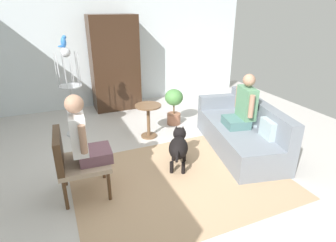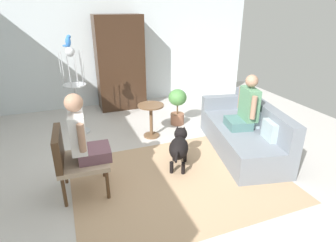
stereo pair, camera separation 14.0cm
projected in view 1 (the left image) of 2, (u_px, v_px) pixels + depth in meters
The scene contains 13 objects.
ground_plane at pixel (173, 169), 4.18m from camera, with size 8.00×8.00×0.00m, color beige.
back_wall at pixel (113, 45), 6.51m from camera, with size 6.62×0.12×2.80m, color silver.
area_rug at pixel (180, 179), 3.94m from camera, with size 2.87×2.20×0.01m, color tan.
couch at pixel (241, 132), 4.69m from camera, with size 1.23×2.10×0.81m.
armchair at pixel (73, 159), 3.43m from camera, with size 0.64×0.64×0.88m.
person_on_couch at pixel (243, 106), 4.48m from camera, with size 0.50×0.55×0.86m.
person_on_armchair at pixel (83, 136), 3.37m from camera, with size 0.48×0.55×0.86m.
round_end_table at pixel (148, 117), 5.05m from camera, with size 0.47×0.47×0.62m.
dog at pixel (179, 146), 4.16m from camera, with size 0.49×0.75×0.54m.
bird_cage_stand at pixel (71, 92), 5.00m from camera, with size 0.41×0.41×1.60m.
parrot at pixel (63, 42), 4.66m from camera, with size 0.17×0.10×0.20m.
potted_plant at pixel (174, 103), 5.59m from camera, with size 0.36×0.36×0.73m.
armoire_cabinet at pixel (115, 64), 6.27m from camera, with size 1.03×0.56×2.07m, color #382316.
Camera 1 is at (-1.48, -3.26, 2.27)m, focal length 30.01 mm.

